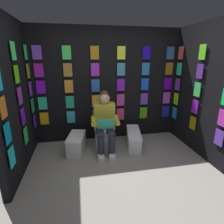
% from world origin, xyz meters
% --- Properties ---
extents(ground_plane, '(30.00, 30.00, 0.00)m').
position_xyz_m(ground_plane, '(0.00, 0.00, 0.00)').
color(ground_plane, gray).
extents(display_wall_back, '(3.22, 0.14, 2.39)m').
position_xyz_m(display_wall_back, '(0.00, -1.77, 1.20)').
color(display_wall_back, black).
rests_on(display_wall_back, ground).
extents(display_wall_left, '(0.14, 1.72, 2.39)m').
position_xyz_m(display_wall_left, '(-1.61, -0.86, 1.20)').
color(display_wall_left, black).
rests_on(display_wall_left, ground).
extents(display_wall_right, '(0.14, 1.72, 2.39)m').
position_xyz_m(display_wall_right, '(1.61, -0.86, 1.20)').
color(display_wall_right, black).
rests_on(display_wall_right, ground).
extents(toilet, '(0.42, 0.57, 0.77)m').
position_xyz_m(toilet, '(0.15, -1.35, 0.33)').
color(toilet, white).
rests_on(toilet, ground).
extents(person_reading, '(0.55, 0.70, 1.19)m').
position_xyz_m(person_reading, '(0.17, -1.12, 0.60)').
color(person_reading, gold).
rests_on(person_reading, ground).
extents(comic_longbox_near, '(0.43, 0.86, 0.32)m').
position_xyz_m(comic_longbox_near, '(-0.44, -1.20, 0.16)').
color(comic_longbox_near, silver).
rests_on(comic_longbox_near, ground).
extents(comic_longbox_far, '(0.41, 0.66, 0.34)m').
position_xyz_m(comic_longbox_far, '(0.73, -1.19, 0.17)').
color(comic_longbox_far, white).
rests_on(comic_longbox_far, ground).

